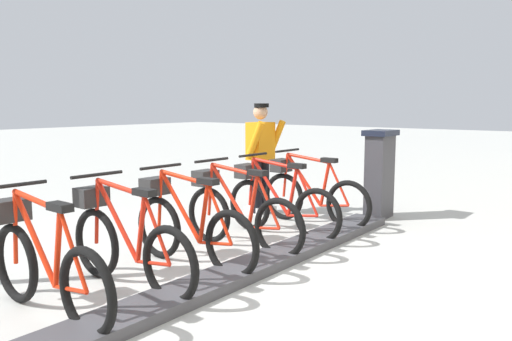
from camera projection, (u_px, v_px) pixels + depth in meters
name	position (u px, v px, depth m)	size (l,w,h in m)	color
ground_plane	(248.00, 273.00, 5.00)	(60.00, 60.00, 0.00)	beige
dock_rail_base	(248.00, 268.00, 4.99)	(0.44, 5.49, 0.10)	#47474C
payment_kiosk	(379.00, 172.00, 7.39)	(0.36, 0.52, 1.28)	#38383D
bike_docked_0	(310.00, 193.00, 7.01)	(1.72, 0.54, 1.02)	black
bike_docked_1	(277.00, 202.00, 6.39)	(1.72, 0.54, 1.02)	black
bike_docked_2	(237.00, 212.00, 5.78)	(1.72, 0.54, 1.02)	black
bike_docked_3	(188.00, 225.00, 5.17)	(1.72, 0.54, 1.02)	black
bike_docked_4	(125.00, 242.00, 4.56)	(1.72, 0.54, 1.02)	black
bike_docked_5	(43.00, 263.00, 3.95)	(1.72, 0.54, 1.02)	black
worker_near_rack	(261.00, 154.00, 7.67)	(0.46, 0.62, 1.66)	white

